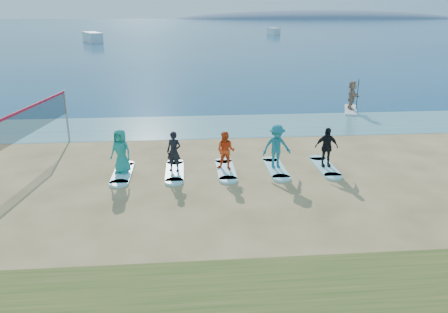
{
  "coord_description": "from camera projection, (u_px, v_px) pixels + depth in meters",
  "views": [
    {
      "loc": [
        -1.66,
        -12.71,
        6.08
      ],
      "look_at": [
        -0.34,
        2.0,
        1.1
      ],
      "focal_mm": 35.0,
      "sensor_mm": 36.0,
      "label": 1
    }
  ],
  "objects": [
    {
      "name": "surfboard_4",
      "position": [
        325.0,
        167.0,
        17.62
      ],
      "size": [
        0.7,
        2.2,
        0.09
      ],
      "primitive_type": "cube",
      "color": "#A4F6FF",
      "rests_on": "ground"
    },
    {
      "name": "student_1",
      "position": [
        174.0,
        152.0,
        16.85
      ],
      "size": [
        0.67,
        0.56,
        1.57
      ],
      "primitive_type": "imported",
      "rotation": [
        0.0,
        0.0,
        -0.37
      ],
      "color": "black",
      "rests_on": "surfboard_1"
    },
    {
      "name": "student_2",
      "position": [
        226.0,
        151.0,
        17.03
      ],
      "size": [
        0.9,
        0.81,
        1.52
      ],
      "primitive_type": "imported",
      "rotation": [
        0.0,
        0.0,
        -0.38
      ],
      "color": "#E04517",
      "rests_on": "surfboard_2"
    },
    {
      "name": "surfboard_3",
      "position": [
        276.0,
        169.0,
        17.45
      ],
      "size": [
        0.7,
        2.2,
        0.09
      ],
      "primitive_type": "cube",
      "color": "#A4F6FF",
      "rests_on": "ground"
    },
    {
      "name": "surfboard_0",
      "position": [
        123.0,
        173.0,
        16.94
      ],
      "size": [
        0.7,
        2.2,
        0.09
      ],
      "primitive_type": "cube",
      "color": "#A4F6FF",
      "rests_on": "ground"
    },
    {
      "name": "surfboard_1",
      "position": [
        175.0,
        172.0,
        17.11
      ],
      "size": [
        0.7,
        2.2,
        0.09
      ],
      "primitive_type": "cube",
      "color": "#A4F6FF",
      "rests_on": "ground"
    },
    {
      "name": "volleyball_net",
      "position": [
        17.0,
        127.0,
        16.34
      ],
      "size": [
        1.35,
        9.0,
        2.5
      ],
      "rotation": [
        0.0,
        0.0,
        -0.14
      ],
      "color": "gray",
      "rests_on": "ground"
    },
    {
      "name": "ocean",
      "position": [
        188.0,
        26.0,
        165.06
      ],
      "size": [
        600.0,
        600.0,
        0.0
      ],
      "primitive_type": "plane",
      "color": "navy",
      "rests_on": "ground"
    },
    {
      "name": "paddleboarder",
      "position": [
        352.0,
        95.0,
        27.26
      ],
      "size": [
        0.76,
        1.7,
        1.77
      ],
      "primitive_type": "imported",
      "rotation": [
        0.0,
        0.0,
        1.42
      ],
      "color": "tan",
      "rests_on": "paddleboard"
    },
    {
      "name": "boat_offshore_b",
      "position": [
        273.0,
        34.0,
        112.15
      ],
      "size": [
        2.5,
        5.68,
        1.61
      ],
      "primitive_type": "cube",
      "rotation": [
        0.0,
        0.0,
        0.14
      ],
      "color": "silver",
      "rests_on": "ground"
    },
    {
      "name": "boat_offshore_a",
      "position": [
        93.0,
        42.0,
        85.49
      ],
      "size": [
        5.2,
        8.31,
        1.89
      ],
      "primitive_type": "cube",
      "rotation": [
        0.0,
        0.0,
        0.4
      ],
      "color": "silver",
      "rests_on": "ground"
    },
    {
      "name": "ground",
      "position": [
        240.0,
        208.0,
        14.08
      ],
      "size": [
        600.0,
        600.0,
        0.0
      ],
      "primitive_type": "plane",
      "color": "tan",
      "rests_on": "ground"
    },
    {
      "name": "student_0",
      "position": [
        121.0,
        151.0,
        16.65
      ],
      "size": [
        0.99,
        0.84,
        1.71
      ],
      "primitive_type": "imported",
      "rotation": [
        0.0,
        0.0,
        -0.43
      ],
      "color": "teal",
      "rests_on": "surfboard_0"
    },
    {
      "name": "island_ridge",
      "position": [
        321.0,
        19.0,
        305.23
      ],
      "size": [
        220.0,
        56.0,
        18.0
      ],
      "primitive_type": "ellipsoid",
      "color": "slate",
      "rests_on": "ground"
    },
    {
      "name": "shallow_water",
      "position": [
        216.0,
        126.0,
        23.98
      ],
      "size": [
        600.0,
        600.0,
        0.0
      ],
      "primitive_type": "plane",
      "color": "teal",
      "rests_on": "ground"
    },
    {
      "name": "student_4",
      "position": [
        326.0,
        147.0,
        17.35
      ],
      "size": [
        0.94,
        0.4,
        1.6
      ],
      "primitive_type": "imported",
      "rotation": [
        0.0,
        0.0,
        -0.01
      ],
      "color": "black",
      "rests_on": "surfboard_4"
    },
    {
      "name": "student_3",
      "position": [
        277.0,
        146.0,
        17.16
      ],
      "size": [
        1.21,
        0.8,
        1.76
      ],
      "primitive_type": "imported",
      "rotation": [
        0.0,
        0.0,
        0.13
      ],
      "color": "teal",
      "rests_on": "surfboard_3"
    },
    {
      "name": "surfboard_2",
      "position": [
        226.0,
        170.0,
        17.28
      ],
      "size": [
        0.7,
        2.2,
        0.09
      ],
      "primitive_type": "cube",
      "color": "#A4F6FF",
      "rests_on": "ground"
    },
    {
      "name": "paddleboard",
      "position": [
        351.0,
        110.0,
        27.57
      ],
      "size": [
        1.66,
        3.06,
        0.12
      ],
      "primitive_type": "cube",
      "rotation": [
        0.0,
        0.0,
        -0.34
      ],
      "color": "silver",
      "rests_on": "ground"
    }
  ]
}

